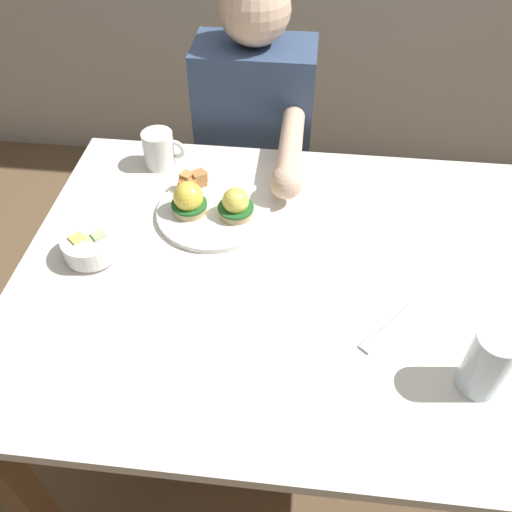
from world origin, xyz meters
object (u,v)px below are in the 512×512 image
at_px(fork, 383,330).
at_px(water_glass_near, 484,365).
at_px(eggs_benedict_plate, 209,206).
at_px(fruit_bowl, 89,247).
at_px(dining_table, 292,304).
at_px(coffee_mug, 158,148).
at_px(diner_person, 254,145).

height_order(fork, water_glass_near, water_glass_near).
bearing_deg(eggs_benedict_plate, fruit_bowl, -143.90).
bearing_deg(water_glass_near, eggs_benedict_plate, 143.65).
relative_size(dining_table, fruit_bowl, 10.00).
height_order(coffee_mug, water_glass_near, water_glass_near).
bearing_deg(water_glass_near, dining_table, 144.83).
bearing_deg(coffee_mug, eggs_benedict_plate, -48.12).
xyz_separation_m(coffee_mug, diner_person, (0.22, 0.25, -0.14)).
bearing_deg(eggs_benedict_plate, dining_table, -38.14).
bearing_deg(coffee_mug, fork, -41.12).
height_order(eggs_benedict_plate, diner_person, diner_person).
bearing_deg(diner_person, dining_table, -75.48).
relative_size(fruit_bowl, fork, 0.92).
height_order(eggs_benedict_plate, fruit_bowl, eggs_benedict_plate).
relative_size(eggs_benedict_plate, fruit_bowl, 2.25).
xyz_separation_m(fruit_bowl, diner_person, (0.29, 0.60, -0.12)).
distance_m(coffee_mug, fork, 0.74).
height_order(dining_table, eggs_benedict_plate, eggs_benedict_plate).
bearing_deg(diner_person, eggs_benedict_plate, -97.42).
bearing_deg(eggs_benedict_plate, fork, -37.66).
bearing_deg(diner_person, water_glass_near, -59.65).
xyz_separation_m(eggs_benedict_plate, fruit_bowl, (-0.23, -0.17, 0.00)).
xyz_separation_m(fruit_bowl, coffee_mug, (0.07, 0.35, 0.02)).
bearing_deg(eggs_benedict_plate, coffee_mug, 131.88).
distance_m(dining_table, diner_person, 0.62).
height_order(coffee_mug, fork, coffee_mug).
bearing_deg(fruit_bowl, fork, -11.98).
bearing_deg(coffee_mug, dining_table, -42.89).
xyz_separation_m(dining_table, fork, (0.18, -0.14, 0.11)).
relative_size(dining_table, coffee_mug, 10.77).
relative_size(dining_table, diner_person, 1.05).
bearing_deg(dining_table, fork, -37.08).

